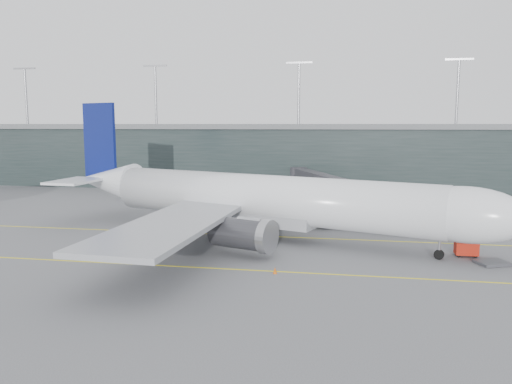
# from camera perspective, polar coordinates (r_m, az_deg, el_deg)

# --- Properties ---
(ground) EXTENTS (320.00, 320.00, 0.00)m
(ground) POSITION_cam_1_polar(r_m,az_deg,el_deg) (73.00, -2.59, -4.22)
(ground) COLOR #525256
(ground) RESTS_ON ground
(taxiline_a) EXTENTS (160.00, 0.25, 0.02)m
(taxiline_a) POSITION_cam_1_polar(r_m,az_deg,el_deg) (69.19, -3.31, -4.89)
(taxiline_a) COLOR yellow
(taxiline_a) RESTS_ON ground
(taxiline_b) EXTENTS (160.00, 0.25, 0.02)m
(taxiline_b) POSITION_cam_1_polar(r_m,az_deg,el_deg) (54.23, -7.24, -8.51)
(taxiline_b) COLOR yellow
(taxiline_b) RESTS_ON ground
(taxiline_lead_main) EXTENTS (0.25, 60.00, 0.02)m
(taxiline_lead_main) POSITION_cam_1_polar(r_m,az_deg,el_deg) (91.57, 3.19, -1.76)
(taxiline_lead_main) COLOR yellow
(taxiline_lead_main) RESTS_ON ground
(terminal) EXTENTS (240.00, 36.00, 29.00)m
(terminal) POSITION_cam_1_polar(r_m,az_deg,el_deg) (128.85, 3.01, 4.41)
(terminal) COLOR #1D2827
(terminal) RESTS_ON ground
(main_aircraft) EXTENTS (64.02, 59.04, 18.49)m
(main_aircraft) POSITION_cam_1_polar(r_m,az_deg,el_deg) (66.59, 0.74, -0.84)
(main_aircraft) COLOR white
(main_aircraft) RESTS_ON ground
(jet_bridge) EXTENTS (18.61, 42.54, 5.93)m
(jet_bridge) POSITION_cam_1_polar(r_m,az_deg,el_deg) (92.32, 9.99, 0.98)
(jet_bridge) COLOR #2F2E34
(jet_bridge) RESTS_ON ground
(gse_cart) EXTENTS (2.49, 1.59, 1.70)m
(gse_cart) POSITION_cam_1_polar(r_m,az_deg,el_deg) (62.75, 22.91, -5.95)
(gse_cart) COLOR #B51D0C
(gse_cart) RESTS_ON ground
(baggage_dolly) EXTENTS (3.92, 3.56, 0.32)m
(baggage_dolly) POSITION_cam_1_polar(r_m,az_deg,el_deg) (60.56, 25.37, -7.31)
(baggage_dolly) COLOR #3C3D42
(baggage_dolly) RESTS_ON ground
(uld_a) EXTENTS (2.24, 1.81, 2.01)m
(uld_a) POSITION_cam_1_polar(r_m,az_deg,el_deg) (83.48, -4.97, -1.98)
(uld_a) COLOR #35353A
(uld_a) RESTS_ON ground
(uld_b) EXTENTS (1.97, 1.68, 1.60)m
(uld_b) POSITION_cam_1_polar(r_m,az_deg,el_deg) (83.36, -2.67, -2.13)
(uld_b) COLOR #35353A
(uld_b) RESTS_ON ground
(uld_c) EXTENTS (2.30, 1.97, 1.86)m
(uld_c) POSITION_cam_1_polar(r_m,az_deg,el_deg) (83.68, -1.87, -1.99)
(uld_c) COLOR #35353A
(uld_c) RESTS_ON ground
(cone_wing_stbd) EXTENTS (0.43, 0.43, 0.68)m
(cone_wing_stbd) POSITION_cam_1_polar(r_m,az_deg,el_deg) (51.55, 2.18, -8.94)
(cone_wing_stbd) COLOR #D6580B
(cone_wing_stbd) RESTS_ON ground
(cone_wing_port) EXTENTS (0.50, 0.50, 0.80)m
(cone_wing_port) POSITION_cam_1_polar(r_m,az_deg,el_deg) (81.19, 5.07, -2.74)
(cone_wing_port) COLOR #E1420C
(cone_wing_port) RESTS_ON ground
(cone_tail) EXTENTS (0.50, 0.50, 0.80)m
(cone_tail) POSITION_cam_1_polar(r_m,az_deg,el_deg) (65.62, -13.46, -5.44)
(cone_tail) COLOR red
(cone_tail) RESTS_ON ground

